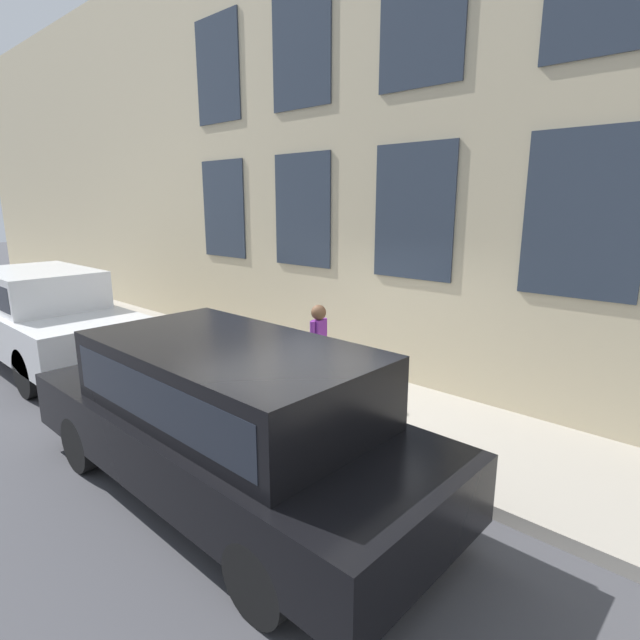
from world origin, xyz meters
name	(u,v)px	position (x,y,z in m)	size (l,w,h in m)	color
ground_plane	(308,439)	(0.00, 0.00, 0.00)	(80.00, 80.00, 0.00)	#47474C
sidewalk	(363,407)	(1.17, 0.00, 0.07)	(2.33, 60.00, 0.15)	#A8A093
building_facade	(423,128)	(2.48, 0.00, 4.08)	(0.33, 40.00, 8.16)	#C6B793
fire_hydrant	(321,383)	(0.52, 0.23, 0.57)	(0.33, 0.45, 0.81)	#2D7260
person	(319,342)	(0.95, 0.68, 0.99)	(0.34, 0.22, 1.40)	#726651
parked_truck_black_near	(226,409)	(-1.45, -0.25, 0.95)	(1.92, 5.03, 1.67)	black
parked_car_white_far	(42,312)	(-1.13, 5.84, 1.00)	(1.86, 5.17, 1.81)	black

